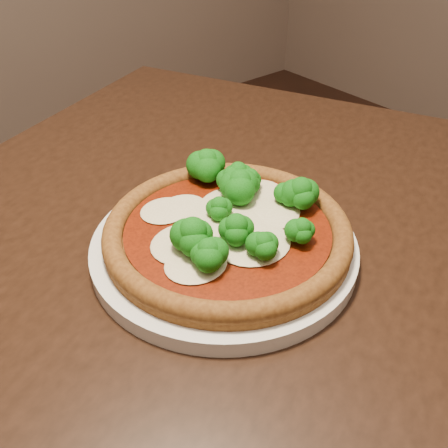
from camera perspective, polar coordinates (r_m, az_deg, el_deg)
dining_table at (r=0.63m, az=-7.66°, el=-12.35°), size 1.28×1.11×0.75m
plate at (r=0.56m, az=0.00°, el=-2.57°), size 0.29×0.29×0.02m
pizza at (r=0.55m, az=0.65°, el=0.04°), size 0.27×0.27×0.06m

